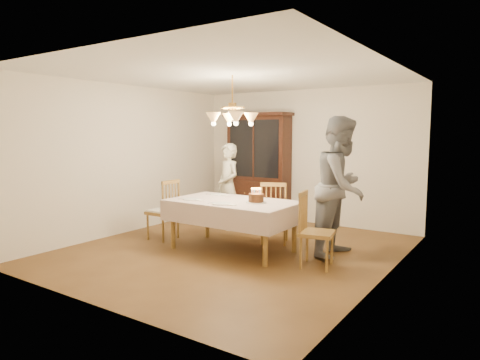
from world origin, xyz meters
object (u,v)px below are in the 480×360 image
Objects in this scene: elderly_woman at (228,186)px; birthday_cake at (256,198)px; chair_far_side at (275,216)px; dining_table at (233,206)px; china_hutch at (258,168)px.

birthday_cake is at bearing -14.75° from elderly_woman.
elderly_woman is (-1.21, 0.42, 0.34)m from chair_far_side.
dining_table is 0.88× the size of china_hutch.
birthday_cake is (0.39, 0.03, 0.14)m from dining_table.
chair_far_side reaches higher than birthday_cake.
dining_table is at bearing -113.88° from chair_far_side.
elderly_woman is at bearing 139.34° from birthday_cake.
birthday_cake reaches higher than dining_table.
elderly_woman is at bearing 161.01° from chair_far_side.
dining_table is 1.90× the size of chair_far_side.
elderly_woman is at bearing 128.17° from dining_table.
chair_far_side reaches higher than dining_table.
china_hutch is at bearing 118.08° from elderly_woman.
elderly_woman reaches higher than chair_far_side.
china_hutch reaches higher than dining_table.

